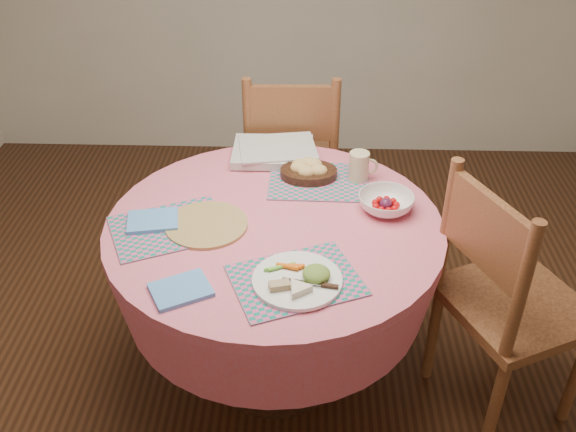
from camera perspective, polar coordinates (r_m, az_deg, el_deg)
name	(u,v)px	position (r m, az deg, el deg)	size (l,w,h in m)	color
ground	(276,366)	(2.83, -1.04, -13.17)	(4.00, 4.00, 0.00)	#331C0F
dining_table	(275,264)	(2.46, -1.17, -4.32)	(1.24, 1.24, 0.75)	#DB6686
chair_right	(504,298)	(2.45, 18.67, -6.94)	(0.62, 0.63, 1.04)	brown
chair_back	(291,162)	(3.16, 0.31, 4.81)	(0.48, 0.46, 1.03)	brown
placemat_front	(296,280)	(2.07, 0.70, -5.73)	(0.40, 0.30, 0.01)	#157869
placemat_left	(169,228)	(2.35, -10.51, -1.03)	(0.40, 0.30, 0.01)	#157869
placemat_back	(319,181)	(2.58, 2.78, 3.10)	(0.40, 0.30, 0.01)	#157869
wicker_trivet	(206,225)	(2.34, -7.26, -0.76)	(0.30, 0.30, 0.01)	olive
napkin_near	(181,290)	(2.06, -9.51, -6.49)	(0.18, 0.14, 0.01)	#548ED8
napkin_far	(153,221)	(2.38, -11.92, -0.41)	(0.18, 0.14, 0.01)	#548ED8
dinner_plate	(299,279)	(2.05, 1.00, -5.65)	(0.29, 0.29, 0.05)	white
bread_bowl	(308,170)	(2.59, 1.82, 4.15)	(0.23, 0.23, 0.08)	black
latte_mug	(360,166)	(2.58, 6.39, 4.43)	(0.12, 0.08, 0.12)	beige
fruit_bowl	(386,203)	(2.42, 8.69, 1.15)	(0.27, 0.27, 0.06)	white
newspaper_stack	(274,151)	(2.75, -1.27, 5.79)	(0.37, 0.30, 0.04)	silver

